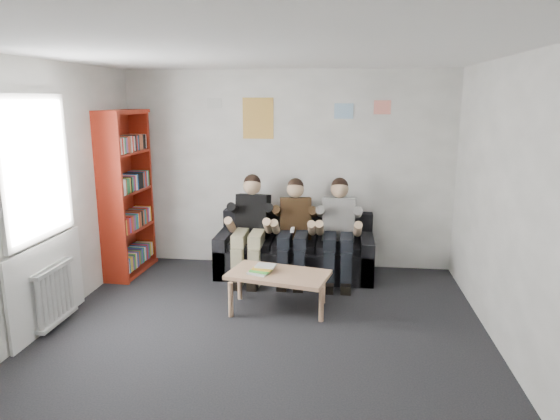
{
  "coord_description": "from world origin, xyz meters",
  "views": [
    {
      "loc": [
        0.73,
        -4.28,
        2.32
      ],
      "look_at": [
        0.04,
        1.3,
        1.05
      ],
      "focal_mm": 32.0,
      "sensor_mm": 36.0,
      "label": 1
    }
  ],
  "objects_px": {
    "sofa": "(295,253)",
    "person_left": "(250,228)",
    "coffee_table": "(278,277)",
    "person_right": "(338,232)",
    "person_middle": "(294,231)",
    "bookshelf": "(128,193)"
  },
  "relations": [
    {
      "from": "sofa",
      "to": "person_left",
      "type": "xyz_separation_m",
      "value": [
        -0.57,
        -0.2,
        0.37
      ]
    },
    {
      "from": "coffee_table",
      "to": "person_right",
      "type": "bearing_deg",
      "value": 57.74
    },
    {
      "from": "person_middle",
      "to": "bookshelf",
      "type": "bearing_deg",
      "value": 171.97
    },
    {
      "from": "person_right",
      "to": "coffee_table",
      "type": "bearing_deg",
      "value": -119.41
    },
    {
      "from": "sofa",
      "to": "person_middle",
      "type": "distance_m",
      "value": 0.41
    },
    {
      "from": "sofa",
      "to": "person_left",
      "type": "bearing_deg",
      "value": -161.06
    },
    {
      "from": "coffee_table",
      "to": "person_middle",
      "type": "relative_size",
      "value": 0.83
    },
    {
      "from": "person_right",
      "to": "person_left",
      "type": "bearing_deg",
      "value": -177.09
    },
    {
      "from": "sofa",
      "to": "person_middle",
      "type": "height_order",
      "value": "person_middle"
    },
    {
      "from": "person_left",
      "to": "person_middle",
      "type": "bearing_deg",
      "value": 6.45
    },
    {
      "from": "sofa",
      "to": "coffee_table",
      "type": "xyz_separation_m",
      "value": [
        -0.07,
        -1.22,
        0.1
      ]
    },
    {
      "from": "bookshelf",
      "to": "person_middle",
      "type": "bearing_deg",
      "value": 3.39
    },
    {
      "from": "person_middle",
      "to": "coffee_table",
      "type": "bearing_deg",
      "value": -102.59
    },
    {
      "from": "person_middle",
      "to": "person_right",
      "type": "xyz_separation_m",
      "value": [
        0.57,
        -0.0,
        0.01
      ]
    },
    {
      "from": "sofa",
      "to": "coffee_table",
      "type": "distance_m",
      "value": 1.23
    },
    {
      "from": "sofa",
      "to": "person_right",
      "type": "xyz_separation_m",
      "value": [
        0.57,
        -0.2,
        0.36
      ]
    },
    {
      "from": "coffee_table",
      "to": "sofa",
      "type": "bearing_deg",
      "value": 86.52
    },
    {
      "from": "sofa",
      "to": "person_left",
      "type": "relative_size",
      "value": 1.53
    },
    {
      "from": "sofa",
      "to": "bookshelf",
      "type": "xyz_separation_m",
      "value": [
        -2.21,
        -0.21,
        0.8
      ]
    },
    {
      "from": "sofa",
      "to": "person_right",
      "type": "bearing_deg",
      "value": -18.83
    },
    {
      "from": "person_left",
      "to": "person_right",
      "type": "distance_m",
      "value": 1.14
    },
    {
      "from": "coffee_table",
      "to": "person_left",
      "type": "xyz_separation_m",
      "value": [
        -0.5,
        1.02,
        0.28
      ]
    }
  ]
}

